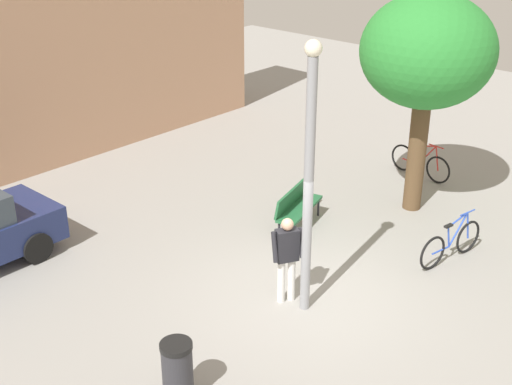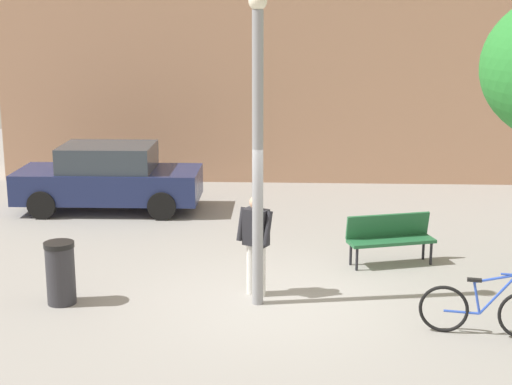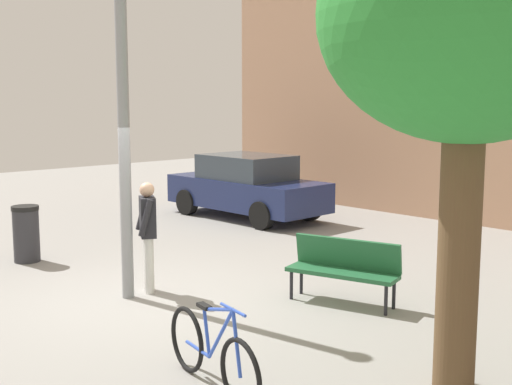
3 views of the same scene
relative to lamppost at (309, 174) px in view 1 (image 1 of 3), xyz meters
The scene contains 9 objects.
ground_plane 2.64m from the lamppost, 31.80° to the left, with size 36.00×36.00×0.00m, color gray.
building_facade 9.93m from the lamppost, 88.36° to the left, with size 15.23×2.00×6.14m, color tan.
lamppost is the anchor object (origin of this frame).
person_by_lamppost 1.70m from the lamppost, 96.52° to the left, with size 0.63×0.48×1.67m.
park_bench 3.77m from the lamppost, 42.17° to the left, with size 1.67×0.89×0.92m.
plaza_tree 5.06m from the lamppost, ahead, with size 2.89×2.89×4.92m.
bicycle_red 7.17m from the lamppost, 12.96° to the left, with size 0.25×1.80×0.97m.
bicycle_blue 4.13m from the lamppost, 18.69° to the right, with size 1.79×0.39×0.97m.
trash_bin 3.77m from the lamppost, behind, with size 0.48×0.48×1.01m.
Camera 1 is at (-8.51, -6.51, 7.06)m, focal length 48.16 mm.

